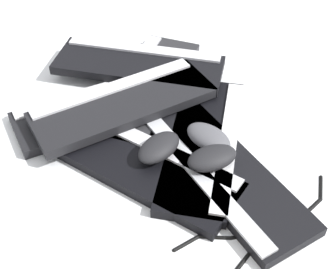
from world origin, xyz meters
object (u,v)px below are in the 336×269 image
Objects in this scene: keyboard_2 at (104,107)px; mouse_1 at (159,147)px; keyboard_1 at (146,86)px; keyboard_5 at (139,64)px; keyboard_4 at (224,174)px; mouse_3 at (208,137)px; keyboard_6 at (123,104)px; mouse_4 at (212,158)px; keyboard_0 at (205,142)px; keyboard_3 at (142,165)px.

mouse_1 is at bearing -62.30° from keyboard_2.
keyboard_5 reaches higher than keyboard_1.
mouse_3 is (-0.02, 0.08, 0.04)m from keyboard_4.
mouse_1 is at bearing 153.11° from keyboard_4.
keyboard_6 is at bearing -109.77° from mouse_1.
keyboard_6 is at bearing -66.89° from mouse_4.
mouse_4 is (0.11, -0.37, 0.01)m from keyboard_5.
keyboard_0 is 1.02× the size of keyboard_1.
keyboard_3 is 3.84× the size of mouse_1.
mouse_3 is at bearing -110.53° from mouse_4.
keyboard_0 is at bearing -68.91° from keyboard_5.
mouse_4 is (0.16, -0.22, 0.01)m from keyboard_6.
keyboard_1 is 0.98× the size of keyboard_4.
mouse_3 is at bearing 9.14° from keyboard_3.
keyboard_4 is 4.22× the size of mouse_3.
keyboard_6 reaches higher than keyboard_3.
mouse_3 is at bearing 102.95° from keyboard_4.
keyboard_1 is 0.98× the size of keyboard_5.
mouse_4 is (0.21, -0.25, 0.04)m from keyboard_2.
keyboard_4 is 0.15m from mouse_1.
mouse_4 is at bearing -74.14° from keyboard_5.
keyboard_1 is at bearing 55.35° from keyboard_6.
keyboard_4 is (0.24, -0.27, 0.00)m from keyboard_2.
keyboard_2 is 0.29m from mouse_3.
keyboard_6 reaches higher than keyboard_1.
keyboard_0 is 0.09m from mouse_4.
keyboard_2 is at bearing -130.05° from keyboard_5.
keyboard_0 and keyboard_3 have the same top height.
keyboard_6 is 0.18m from mouse_1.
mouse_1 is (-0.13, 0.07, 0.04)m from keyboard_4.
keyboard_6 reaches higher than keyboard_2.
mouse_4 reaches higher than keyboard_4.
keyboard_4 is at bearing -70.01° from keyboard_1.
keyboard_5 is at bearing 49.95° from keyboard_2.
keyboard_4 is at bearing -50.96° from keyboard_6.
mouse_4 is (0.14, -0.04, 0.04)m from keyboard_3.
keyboard_5 is at bearing -16.95° from mouse_3.
keyboard_5 is 0.39m from mouse_4.
keyboard_4 is at bearing 113.84° from mouse_1.
keyboard_3 is at bearing -83.67° from keyboard_6.
keyboard_2 is 4.22× the size of mouse_3.
keyboard_1 is 0.98× the size of keyboard_2.
keyboard_1 is 1.08× the size of keyboard_3.
keyboard_1 is at bearing -131.21° from mouse_1.
keyboard_3 is 0.18m from keyboard_6.
keyboard_1 is at bearing 30.07° from keyboard_2.
keyboard_4 is 0.41m from keyboard_5.
keyboard_6 is at bearing 129.04° from keyboard_4.
mouse_3 is (0.15, 0.02, 0.04)m from keyboard_3.
mouse_3 is at bearing -70.01° from keyboard_5.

